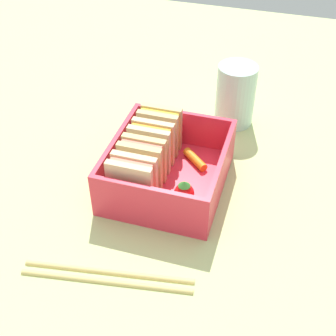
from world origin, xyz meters
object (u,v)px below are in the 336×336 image
chopstick_pair (107,275)px  strawberry_far_left (184,193)px  drinking_glass (236,95)px  sandwich_left (132,181)px  sandwich_center (151,146)px  sandwich_center_right (160,130)px  carrot_stick_far_left (195,159)px  sandwich_center_left (142,163)px

chopstick_pair → strawberry_far_left: bearing=-22.1°
strawberry_far_left → drinking_glass: 20.14cm
sandwich_left → sandwich_center: same height
sandwich_center_right → chopstick_pair: sandwich_center_right is taller
sandwich_center → carrot_stick_far_left: 6.21cm
carrot_stick_far_left → strawberry_far_left: bearing=-176.2°
sandwich_center_left → drinking_glass: 19.81cm
sandwich_center_left → drinking_glass: size_ratio=0.68×
carrot_stick_far_left → drinking_glass: bearing=-12.3°
drinking_glass → sandwich_center: bearing=151.2°
sandwich_center_left → carrot_stick_far_left: sandwich_center_left is taller
sandwich_center → sandwich_center_right: size_ratio=1.00×
sandwich_center → strawberry_far_left: 8.04cm
chopstick_pair → sandwich_center: bearing=2.8°
sandwich_center → drinking_glass: drinking_glass is taller
carrot_stick_far_left → sandwich_center_right: bearing=74.2°
sandwich_left → sandwich_center: 6.99cm
sandwich_left → chopstick_pair: size_ratio=0.34×
sandwich_left → drinking_glass: drinking_glass is taller
sandwich_center_left → carrot_stick_far_left: 8.05cm
strawberry_far_left → chopstick_pair: strawberry_far_left is taller
sandwich_center → sandwich_center_right: bearing=0.0°
sandwich_center_right → carrot_stick_far_left: size_ratio=1.50×
strawberry_far_left → sandwich_center_right: bearing=33.3°
sandwich_center_left → sandwich_left: bearing=180.0°
sandwich_left → strawberry_far_left: bearing=-73.7°
chopstick_pair → drinking_glass: 33.14cm
sandwich_center_right → drinking_glass: drinking_glass is taller
sandwich_left → strawberry_far_left: sandwich_left is taller
sandwich_center_left → sandwich_center_right: (6.99, 0.00, 0.00)cm
sandwich_center_right → drinking_glass: bearing=-35.9°
sandwich_center_right → chopstick_pair: (-20.97, -0.85, -3.95)cm
drinking_glass → sandwich_center_right: bearing=144.1°
sandwich_center_right → strawberry_far_left: (-8.80, -5.78, -1.76)cm
carrot_stick_far_left → drinking_glass: size_ratio=0.45×
sandwich_center → chopstick_pair: (-17.47, -0.85, -3.95)cm
sandwich_center_right → carrot_stick_far_left: 6.07cm
carrot_stick_far_left → drinking_glass: (12.60, -2.75, 2.83)cm
sandwich_center → carrot_stick_far_left: sandwich_center is taller
sandwich_left → sandwich_center_left: size_ratio=1.00×
sandwich_left → sandwich_center: size_ratio=1.00×
sandwich_center → carrot_stick_far_left: (2.00, -5.29, -2.56)cm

